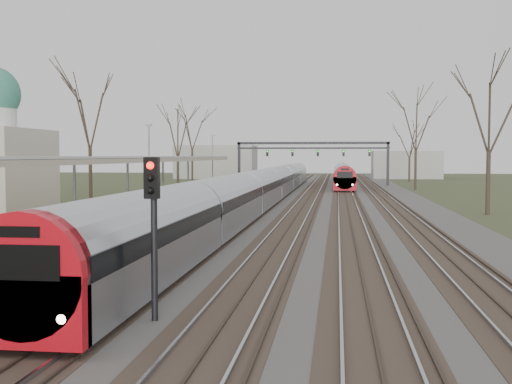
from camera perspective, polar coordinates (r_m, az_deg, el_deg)
track_bed at (r=59.07m, az=3.92°, el=-0.73°), size 24.00×160.00×0.22m
platform at (r=43.39m, az=-9.83°, el=-1.61°), size 3.50×69.00×1.00m
canopy at (r=38.95m, az=-11.83°, el=2.87°), size 4.10×50.00×3.11m
signal_gantry at (r=88.89m, az=5.07°, el=3.72°), size 21.00×0.59×6.08m
tree_west_far at (r=55.93m, az=-14.58°, el=7.11°), size 5.50×5.50×11.33m
tree_east_far at (r=47.09m, az=20.05°, el=6.88°), size 5.00×5.00×10.30m
train_near at (r=57.03m, az=1.02°, el=0.57°), size 2.62×90.21×3.05m
train_far at (r=93.60m, az=7.74°, el=1.58°), size 2.62×45.21×3.05m
signal_post at (r=15.69m, az=-9.13°, el=-1.94°), size 0.35×0.45×4.10m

